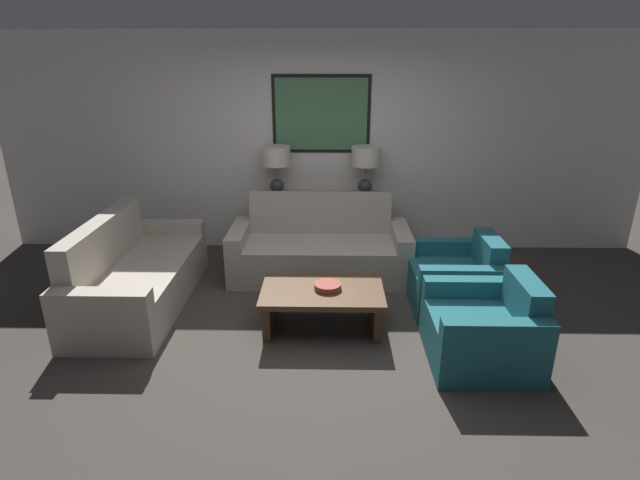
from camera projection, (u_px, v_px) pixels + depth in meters
name	position (u px, v px, depth m)	size (l,w,h in m)	color
ground_plane	(317.00, 341.00, 4.40)	(20.00, 20.00, 0.00)	#3D3833
back_wall	(321.00, 144.00, 6.16)	(7.99, 0.12, 2.65)	silver
console_table	(321.00, 224.00, 6.24)	(1.60, 0.39, 0.76)	brown
table_lamp_left	(276.00, 162.00, 5.97)	(0.35, 0.35, 0.59)	#333338
table_lamp_right	(366.00, 162.00, 5.95)	(0.35, 0.35, 0.59)	#333338
couch_by_back_wall	(320.00, 250.00, 5.65)	(1.99, 0.85, 0.88)	#ADA393
couch_by_side	(136.00, 276.00, 4.98)	(0.85, 1.99, 0.88)	#ADA393
coffee_table	(322.00, 300.00, 4.52)	(1.10, 0.68, 0.39)	#4C331E
decorative_bowl	(328.00, 286.00, 4.48)	(0.24, 0.24, 0.05)	#93382D
armchair_near_back_wall	(456.00, 281.00, 4.96)	(0.83, 0.87, 0.73)	#1E5B66
armchair_near_camera	(484.00, 331.00, 4.05)	(0.83, 0.87, 0.73)	#1E5B66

